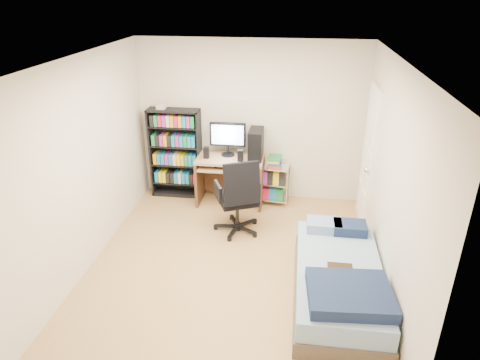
# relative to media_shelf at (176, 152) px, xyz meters

# --- Properties ---
(room) EXTENTS (3.58, 4.08, 2.58)m
(room) POSITION_rel_media_shelf_xyz_m (1.19, -1.84, 0.51)
(room) COLOR #A57D52
(room) RESTS_ON ground
(media_shelf) EXTENTS (0.81, 0.27, 1.51)m
(media_shelf) POSITION_rel_media_shelf_xyz_m (0.00, 0.00, 0.00)
(media_shelf) COLOR black
(media_shelf) RESTS_ON room
(computer_desk) EXTENTS (1.03, 0.59, 1.29)m
(computer_desk) POSITION_rel_media_shelf_xyz_m (1.01, -0.12, -0.05)
(computer_desk) COLOR tan
(computer_desk) RESTS_ON room
(office_chair) EXTENTS (0.87, 0.87, 1.12)m
(office_chair) POSITION_rel_media_shelf_xyz_m (1.16, -1.04, -0.39)
(office_chair) COLOR black
(office_chair) RESTS_ON room
(wire_cart) EXTENTS (0.51, 0.39, 0.78)m
(wire_cart) POSITION_rel_media_shelf_xyz_m (1.59, -0.08, -0.24)
(wire_cart) COLOR silver
(wire_cart) RESTS_ON room
(bed) EXTENTS (0.95, 1.89, 0.54)m
(bed) POSITION_rel_media_shelf_xyz_m (2.45, -2.30, -0.51)
(bed) COLOR brown
(bed) RESTS_ON room
(door) EXTENTS (0.12, 0.80, 2.00)m
(door) POSITION_rel_media_shelf_xyz_m (2.91, -0.49, 0.26)
(door) COLOR white
(door) RESTS_ON room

